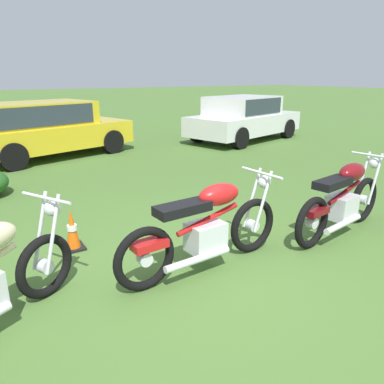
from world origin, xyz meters
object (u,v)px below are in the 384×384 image
at_px(motorcycle_maroon, 343,199).
at_px(traffic_cone, 72,231).
at_px(motorcycle_red, 206,228).
at_px(car_white, 244,116).
at_px(car_yellow, 41,126).

relative_size(motorcycle_maroon, traffic_cone, 3.86).
relative_size(motorcycle_red, motorcycle_maroon, 1.07).
bearing_deg(traffic_cone, car_white, 36.82).
xyz_separation_m(motorcycle_maroon, traffic_cone, (-3.23, 1.42, -0.24)).
height_order(motorcycle_maroon, car_yellow, car_yellow).
bearing_deg(motorcycle_red, car_yellow, 88.99).
relative_size(motorcycle_red, car_white, 0.48).
bearing_deg(traffic_cone, car_yellow, 82.04).
xyz_separation_m(car_white, traffic_cone, (-7.00, -5.24, -0.56)).
xyz_separation_m(car_yellow, traffic_cone, (-0.82, -5.88, -0.60)).
height_order(motorcycle_maroon, car_white, car_white).
bearing_deg(traffic_cone, motorcycle_red, -48.00).
relative_size(car_white, traffic_cone, 8.57).
distance_m(motorcycle_red, motorcycle_maroon, 2.10).
bearing_deg(car_yellow, car_white, -21.72).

